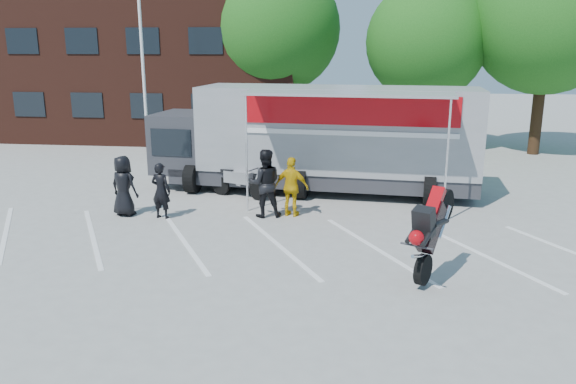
% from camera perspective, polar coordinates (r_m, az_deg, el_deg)
% --- Properties ---
extents(ground, '(100.00, 100.00, 0.00)m').
position_cam_1_polar(ground, '(12.96, -2.58, -6.79)').
color(ground, '#A0A09B').
rests_on(ground, ground).
extents(parking_bay_lines, '(18.09, 13.33, 0.01)m').
position_cam_1_polar(parking_bay_lines, '(13.89, -1.88, -5.29)').
color(parking_bay_lines, white).
rests_on(parking_bay_lines, ground).
extents(office_building, '(18.00, 8.00, 7.00)m').
position_cam_1_polar(office_building, '(32.28, -15.10, 11.85)').
color(office_building, '#441F15').
rests_on(office_building, ground).
extents(flagpole, '(1.61, 0.12, 8.00)m').
position_cam_1_polar(flagpole, '(23.44, -14.08, 14.92)').
color(flagpole, white).
rests_on(flagpole, ground).
extents(tree_left, '(6.12, 6.12, 8.64)m').
position_cam_1_polar(tree_left, '(28.21, -1.15, 16.22)').
color(tree_left, '#382314').
rests_on(tree_left, ground).
extents(tree_mid, '(5.44, 5.44, 7.68)m').
position_cam_1_polar(tree_mid, '(27.06, 13.86, 14.58)').
color(tree_mid, '#382314').
rests_on(tree_mid, ground).
extents(tree_right, '(6.46, 6.46, 9.12)m').
position_cam_1_polar(tree_right, '(27.58, 24.87, 15.63)').
color(tree_right, '#382314').
rests_on(tree_right, ground).
extents(transporter_truck, '(11.31, 6.11, 3.48)m').
position_cam_1_polar(transporter_truck, '(18.93, 3.41, 0.07)').
color(transporter_truck, gray).
rests_on(transporter_truck, ground).
extents(parked_motorcycle, '(2.22, 1.42, 1.10)m').
position_cam_1_polar(parked_motorcycle, '(18.21, -4.90, -0.54)').
color(parked_motorcycle, '#ACACB1').
rests_on(parked_motorcycle, ground).
extents(stunt_bike_rider, '(1.59, 1.99, 2.12)m').
position_cam_1_polar(stunt_bike_rider, '(12.40, 14.71, -8.29)').
color(stunt_bike_rider, black).
rests_on(stunt_bike_rider, ground).
extents(spectator_leather_a, '(0.98, 0.80, 1.74)m').
position_cam_1_polar(spectator_leather_a, '(16.68, -16.36, 0.60)').
color(spectator_leather_a, black).
rests_on(spectator_leather_a, ground).
extents(spectator_leather_b, '(0.65, 0.50, 1.60)m').
position_cam_1_polar(spectator_leather_b, '(16.15, -12.78, 0.13)').
color(spectator_leather_b, black).
rests_on(spectator_leather_b, ground).
extents(spectator_leather_c, '(1.09, 0.94, 1.95)m').
position_cam_1_polar(spectator_leather_c, '(15.88, -2.38, 0.89)').
color(spectator_leather_c, black).
rests_on(spectator_leather_c, ground).
extents(spectator_hivis, '(1.07, 0.65, 1.71)m').
position_cam_1_polar(spectator_hivis, '(15.94, 0.39, 0.52)').
color(spectator_hivis, '#DFAE0B').
rests_on(spectator_hivis, ground).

